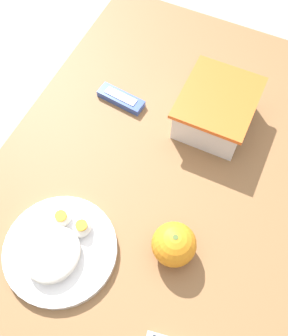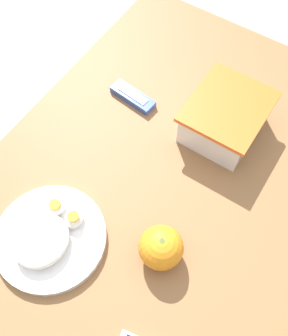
{
  "view_description": "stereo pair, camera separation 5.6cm",
  "coord_description": "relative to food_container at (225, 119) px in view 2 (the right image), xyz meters",
  "views": [
    {
      "loc": [
        0.32,
        0.13,
        1.49
      ],
      "look_at": [
        -0.04,
        -0.04,
        0.74
      ],
      "focal_mm": 42.0,
      "sensor_mm": 36.0,
      "label": 1
    },
    {
      "loc": [
        0.29,
        0.18,
        1.49
      ],
      "look_at": [
        -0.04,
        -0.04,
        0.74
      ],
      "focal_mm": 42.0,
      "sensor_mm": 36.0,
      "label": 2
    }
  ],
  "objects": [
    {
      "name": "ground_plane",
      "position": [
        0.24,
        -0.05,
        -0.75
      ],
      "size": [
        10.0,
        10.0,
        0.0
      ],
      "primitive_type": "plane",
      "color": "#B2A899"
    },
    {
      "name": "table",
      "position": [
        0.24,
        -0.05,
        -0.14
      ],
      "size": [
        1.16,
        0.73,
        0.71
      ],
      "color": "brown",
      "rests_on": "ground_plane"
    },
    {
      "name": "candy_bar",
      "position": [
        0.04,
        -0.23,
        -0.03
      ],
      "size": [
        0.05,
        0.12,
        0.02
      ],
      "color": "#334C9E",
      "rests_on": "table"
    },
    {
      "name": "food_container",
      "position": [
        0.0,
        0.0,
        0.0
      ],
      "size": [
        0.19,
        0.16,
        0.1
      ],
      "color": "white",
      "rests_on": "table"
    },
    {
      "name": "orange_fruit",
      "position": [
        0.33,
        0.04,
        0.0
      ],
      "size": [
        0.09,
        0.09,
        0.09
      ],
      "color": "orange",
      "rests_on": "table"
    },
    {
      "name": "rice_plate",
      "position": [
        0.43,
        -0.17,
        -0.02
      ],
      "size": [
        0.23,
        0.23,
        0.05
      ],
      "color": "white",
      "rests_on": "table"
    }
  ]
}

